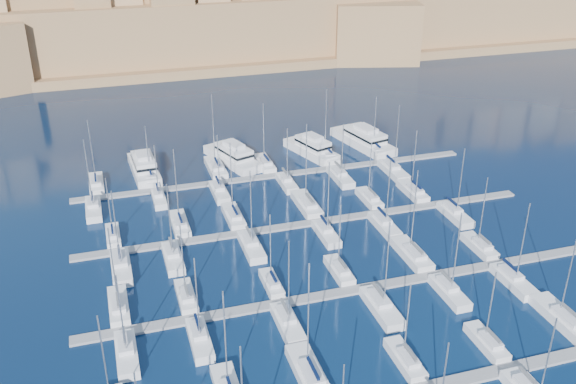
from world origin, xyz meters
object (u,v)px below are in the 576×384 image
object	(u,v)px
motor_yacht_d	(364,139)
sailboat_4	(487,343)
motor_yacht_a	(144,167)
sailboat_2	(309,373)
motor_yacht_c	(312,148)
motor_yacht_b	(233,156)

from	to	relation	value
motor_yacht_d	sailboat_4	bearing A→B (deg)	-100.16
motor_yacht_a	motor_yacht_d	size ratio (longest dim) A/B	0.83
motor_yacht_a	motor_yacht_d	world-z (taller)	same
sailboat_2	sailboat_4	distance (m)	24.62
motor_yacht_c	sailboat_2	bearing A→B (deg)	-109.24
sailboat_4	motor_yacht_c	bearing A→B (deg)	90.46
motor_yacht_c	motor_yacht_d	distance (m)	13.53
motor_yacht_b	motor_yacht_d	distance (m)	31.51
sailboat_2	motor_yacht_a	xyz separation A→B (m)	(-13.36, 69.18, 0.95)
sailboat_2	motor_yacht_b	bearing A→B (deg)	85.11
sailboat_2	sailboat_4	size ratio (longest dim) A/B	1.42
sailboat_4	motor_yacht_a	size ratio (longest dim) A/B	0.72
sailboat_2	motor_yacht_c	xyz separation A→B (m)	(24.03, 68.85, 0.95)
motor_yacht_a	motor_yacht_c	xyz separation A→B (m)	(37.38, -0.33, 0.00)
sailboat_2	motor_yacht_d	xyz separation A→B (m)	(37.45, 70.55, 0.95)
motor_yacht_d	motor_yacht_b	bearing A→B (deg)	-178.18
motor_yacht_a	motor_yacht_b	distance (m)	19.32
motor_yacht_d	motor_yacht_a	bearing A→B (deg)	-178.46
sailboat_4	motor_yacht_c	distance (m)	70.10
sailboat_4	motor_yacht_a	xyz separation A→B (m)	(-37.94, 70.42, 1.01)
sailboat_4	motor_yacht_c	size ratio (longest dim) A/B	0.73
motor_yacht_a	motor_yacht_d	xyz separation A→B (m)	(50.81, 1.37, 0.00)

